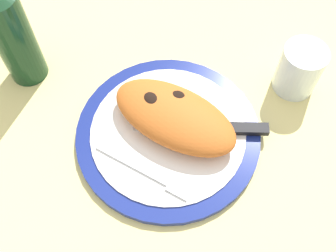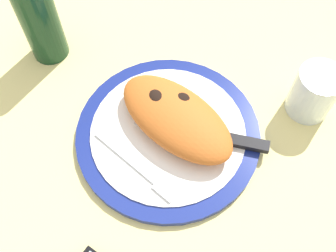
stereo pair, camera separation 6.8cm
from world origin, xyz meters
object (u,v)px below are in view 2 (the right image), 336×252
Objects in this scene: fork at (141,171)px; wine_bottle at (36,11)px; knife at (222,138)px; plate at (168,134)px; water_glass at (313,95)px; calzone at (175,117)px.

wine_bottle is (-32.58, 3.67, 9.08)cm from fork.
knife is 39.80cm from wine_bottle.
knife is (4.81, 14.10, 0.29)cm from fork.
knife is at bearing 15.58° from wine_bottle.
fork is 0.65× the size of wine_bottle.
wine_bottle reaches higher than knife.
fork is (2.57, -8.23, 1.07)cm from plate.
water_glass is at bearing 32.97° from wine_bottle.
water_glass is (9.93, 31.24, 2.28)cm from fork.
water_glass is at bearing 59.00° from calzone.
plate is 1.17× the size of wine_bottle.
wine_bottle is (-42.50, -27.58, 6.79)cm from water_glass.
plate is at bearing 107.34° from fork.
wine_bottle reaches higher than calzone.
plate is at bearing -141.50° from knife.
water_glass is (12.70, 21.14, -0.17)cm from calzone.
calzone is at bearing 12.19° from wine_bottle.
knife reaches higher than fork.
plate is 32.00cm from wine_bottle.
plate is 4.00cm from calzone.
wine_bottle is at bearing -167.81° from calzone.
knife is at bearing 71.16° from fork.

